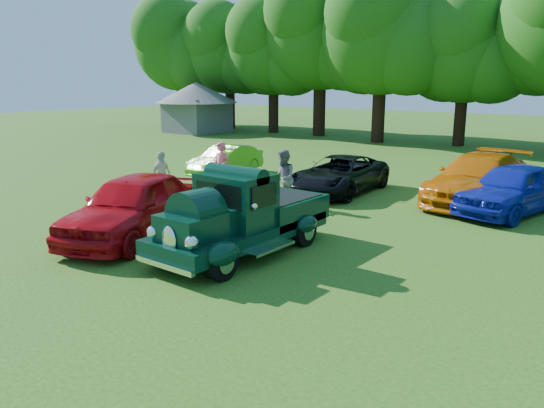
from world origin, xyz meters
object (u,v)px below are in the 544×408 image
Objects in this scene: back_car_orange at (478,179)px; spectator_grey at (283,179)px; spectator_white at (161,175)px; back_car_black at (339,175)px; back_car_blue at (512,189)px; spectator_pink at (221,169)px; red_convertible at (133,206)px; back_car_lime at (226,160)px; gazebo at (197,101)px; hero_pickup at (243,218)px.

back_car_orange is 2.99× the size of spectator_grey.
back_car_black is at bearing -55.91° from spectator_white.
back_car_blue is 11.39m from spectator_white.
back_car_blue is 2.38× the size of spectator_pink.
back_car_black is (1.29, 8.15, -0.17)m from red_convertible.
back_car_black reaches higher than back_car_lime.
back_car_lime is 19.97m from gazebo.
gazebo is (-25.37, 11.67, 1.60)m from back_car_orange.
gazebo is at bearing -169.65° from spectator_grey.
gazebo reaches higher than spectator_white.
hero_pickup reaches higher than back_car_lime.
hero_pickup is 7.58m from back_car_black.
back_car_blue is (1.29, -0.87, -0.03)m from back_car_orange.
back_car_black is at bearing -160.39° from back_car_orange.
back_car_blue is (3.98, 7.93, -0.06)m from hero_pickup.
hero_pickup is at bearing -47.72° from spectator_pink.
red_convertible is at bearing -76.92° from spectator_pink.
gazebo is (-20.89, 13.11, 1.73)m from back_car_black.
gazebo is at bearing 132.35° from spectator_pink.
red_convertible is 1.08× the size of back_car_blue.
back_car_blue is at bearing -4.01° from back_car_lime.
red_convertible is 9.47m from back_car_lime.
spectator_grey is at bearing -5.98° from spectator_pink.
hero_pickup is 1.01× the size of red_convertible.
spectator_grey is at bearing -135.20° from back_car_orange.
back_car_blue is at bearing -75.15° from spectator_white.
back_car_blue is (5.77, 0.57, 0.11)m from back_car_black.
spectator_grey is at bearing 58.10° from red_convertible.
spectator_pink reaches higher than back_car_blue.
back_car_orange is at bearing 24.97° from spectator_pink.
back_car_orange is at bearing 13.38° from back_car_black.
hero_pickup is 8.87m from back_car_blue.
hero_pickup is 10.68m from back_car_lime.
red_convertible is 5.45m from spectator_pink.
back_car_orange is 27.97m from gazebo.
back_car_blue is (11.54, 0.39, 0.13)m from back_car_lime.
spectator_pink reaches higher than spectator_grey.
spectator_pink is 1.17× the size of spectator_white.
back_car_lime is (-7.57, 7.54, -0.20)m from hero_pickup.
spectator_grey reaches higher than back_car_blue.
spectator_white reaches higher than back_car_black.
back_car_blue is 9.50m from spectator_pink.
back_car_lime is at bearing 135.11° from hero_pickup.
back_car_blue is at bearing -32.39° from back_car_orange.
spectator_grey is at bearing -81.27° from spectator_white.
spectator_grey is (-4.77, -4.46, 0.12)m from back_car_orange.
red_convertible is at bearing -67.69° from back_car_lime.
spectator_white is at bearing -47.00° from gazebo.
back_car_black is 24.72m from gazebo.
spectator_white is at bearing -144.18° from back_car_orange.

